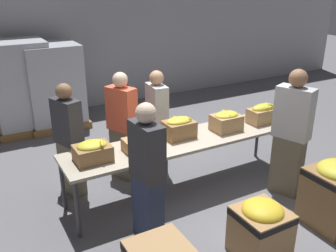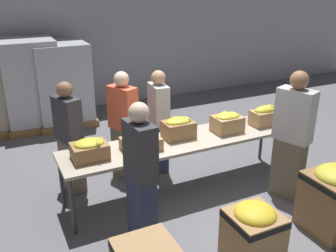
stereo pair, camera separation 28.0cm
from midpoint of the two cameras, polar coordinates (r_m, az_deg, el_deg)
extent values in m
plane|color=slate|center=(5.44, 3.83, -9.62)|extent=(30.00, 30.00, 0.00)
cube|color=#A8A8AD|center=(8.65, -10.45, 15.85)|extent=(16.00, 0.08, 4.00)
cube|color=#B2A893|center=(5.09, 4.04, -2.27)|extent=(3.36, 0.75, 0.04)
cylinder|color=#38383D|center=(4.50, -12.60, -11.94)|extent=(0.05, 0.05, 0.74)
cylinder|color=#38383D|center=(5.96, 19.18, -3.93)|extent=(0.05, 0.05, 0.74)
cylinder|color=#38383D|center=(5.03, -14.37, -8.26)|extent=(0.05, 0.05, 0.74)
cylinder|color=#38383D|center=(6.37, 15.28, -1.79)|extent=(0.05, 0.05, 0.74)
cube|color=olive|center=(4.58, -10.13, -3.84)|extent=(0.43, 0.32, 0.19)
ellipsoid|color=gold|center=(4.53, -10.22, -2.65)|extent=(0.36, 0.28, 0.10)
ellipsoid|color=gold|center=(4.47, -8.84, -2.31)|extent=(0.10, 0.21, 0.06)
ellipsoid|color=gold|center=(4.56, -9.94, -2.17)|extent=(0.18, 0.08, 0.04)
cube|color=tan|center=(4.75, -2.44, -2.76)|extent=(0.49, 0.32, 0.16)
ellipsoid|color=gold|center=(4.71, -2.46, -1.81)|extent=(0.38, 0.29, 0.08)
ellipsoid|color=gold|center=(4.65, -1.05, -1.64)|extent=(0.07, 0.16, 0.04)
ellipsoid|color=gold|center=(4.61, -2.61, -1.77)|extent=(0.17, 0.15, 0.04)
ellipsoid|color=gold|center=(4.69, -0.90, -1.55)|extent=(0.10, 0.16, 0.06)
cube|color=olive|center=(5.09, 3.19, -0.58)|extent=(0.41, 0.31, 0.23)
ellipsoid|color=gold|center=(5.05, 3.21, 0.72)|extent=(0.36, 0.24, 0.10)
ellipsoid|color=gold|center=(5.09, 2.77, 1.17)|extent=(0.06, 0.15, 0.05)
ellipsoid|color=gold|center=(5.05, 4.27, 1.00)|extent=(0.16, 0.13, 0.06)
ellipsoid|color=gold|center=(5.05, 2.64, 1.04)|extent=(0.14, 0.13, 0.04)
cube|color=tan|center=(5.38, 10.48, 0.28)|extent=(0.40, 0.31, 0.23)
ellipsoid|color=gold|center=(5.34, 10.57, 1.49)|extent=(0.36, 0.25, 0.09)
ellipsoid|color=gold|center=(5.38, 9.97, 1.96)|extent=(0.19, 0.16, 0.05)
ellipsoid|color=gold|center=(5.31, 10.73, 1.65)|extent=(0.09, 0.18, 0.05)
cube|color=tan|center=(5.78, 16.03, 1.25)|extent=(0.46, 0.26, 0.22)
ellipsoid|color=gold|center=(5.74, 16.15, 2.37)|extent=(0.40, 0.21, 0.13)
ellipsoid|color=gold|center=(5.73, 16.81, 2.79)|extent=(0.14, 0.10, 0.04)
ellipsoid|color=gold|center=(5.77, 17.35, 2.59)|extent=(0.17, 0.12, 0.05)
ellipsoid|color=gold|center=(5.80, 16.54, 2.92)|extent=(0.14, 0.15, 0.06)
ellipsoid|color=gold|center=(5.72, 16.49, 2.65)|extent=(0.15, 0.20, 0.05)
cube|color=#2D3856|center=(5.82, 0.00, -3.22)|extent=(0.23, 0.38, 0.75)
cube|color=#B2B2B7|center=(5.56, -0.01, 3.21)|extent=(0.25, 0.44, 0.62)
sphere|color=tan|center=(5.44, -0.01, 7.38)|extent=(0.21, 0.21, 0.21)
cube|color=#2D3856|center=(4.35, -2.14, -12.34)|extent=(0.23, 0.39, 0.78)
cube|color=#333338|center=(4.00, -2.28, -3.82)|extent=(0.25, 0.46, 0.65)
sphere|color=beige|center=(3.83, -2.38, 2.04)|extent=(0.22, 0.22, 0.22)
cube|color=#6B604C|center=(5.40, -12.93, -5.89)|extent=(0.30, 0.40, 0.75)
cube|color=#333338|center=(5.13, -13.56, 0.92)|extent=(0.34, 0.47, 0.62)
sphere|color=#896042|center=(5.00, -13.97, 5.38)|extent=(0.21, 0.21, 0.21)
cube|color=#6B604C|center=(5.39, 19.21, -6.13)|extent=(0.34, 0.45, 0.84)
cube|color=#B2B2B7|center=(5.10, 20.25, 1.51)|extent=(0.38, 0.53, 0.69)
sphere|color=#896042|center=(4.97, 20.94, 6.53)|extent=(0.24, 0.24, 0.24)
cube|color=#6B604C|center=(5.65, -5.19, -4.02)|extent=(0.34, 0.42, 0.77)
cube|color=#EA5B3D|center=(5.38, -5.44, 2.73)|extent=(0.38, 0.48, 0.63)
sphere|color=beige|center=(5.26, -5.61, 7.11)|extent=(0.22, 0.22, 0.22)
cube|color=black|center=(3.55, -0.89, -18.73)|extent=(0.55, 0.55, 0.07)
cube|color=#A37A4C|center=(4.25, 14.72, -15.99)|extent=(0.52, 0.52, 0.56)
cube|color=black|center=(4.12, 15.02, -13.52)|extent=(0.52, 0.52, 0.07)
ellipsoid|color=gold|center=(4.08, 15.11, -12.78)|extent=(0.44, 0.44, 0.18)
cube|color=olive|center=(4.95, 25.41, -10.59)|extent=(0.61, 0.61, 0.71)
cube|color=olive|center=(8.10, -14.39, 1.04)|extent=(1.13, 1.13, 0.13)
cube|color=#B2B7C1|center=(7.86, -14.95, 6.68)|extent=(1.04, 1.04, 1.52)
cube|color=olive|center=(8.06, -22.68, -0.10)|extent=(1.00, 1.00, 0.13)
cube|color=olive|center=(8.07, -18.55, 0.49)|extent=(1.10, 1.10, 0.13)
cube|color=#B2B7C1|center=(7.81, -19.30, 6.48)|extent=(1.01, 1.01, 1.62)
camera|label=1|loc=(0.14, -88.46, 0.61)|focal=40.00mm
camera|label=2|loc=(0.14, 91.54, -0.61)|focal=40.00mm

